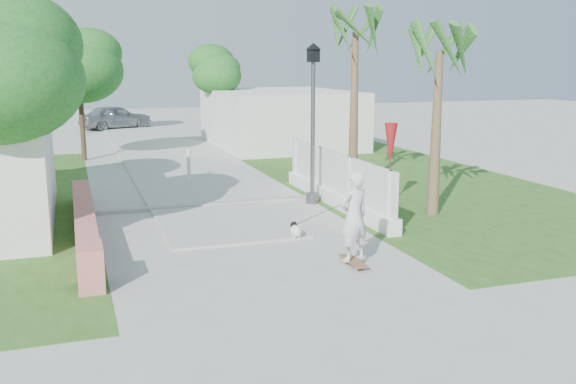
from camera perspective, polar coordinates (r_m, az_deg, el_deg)
name	(u,v)px	position (r m, az deg, el deg)	size (l,w,h in m)	color
ground	(273,273)	(12.28, -1.33, -7.21)	(90.00, 90.00, 0.00)	#B7B7B2
path_strip	(148,145)	(31.53, -12.36, 4.14)	(3.20, 36.00, 0.06)	#B7B7B2
curb	(208,205)	(17.87, -7.13, -1.14)	(6.50, 0.25, 0.10)	#999993
grass_right	(398,179)	(22.13, 9.79, 1.11)	(8.00, 20.00, 0.01)	#31551A
pink_wall	(85,227)	(15.09, -17.58, -2.95)	(0.45, 8.20, 0.80)	#D96F72
lattice_fence	(336,186)	(17.83, 4.25, 0.51)	(0.35, 7.00, 1.50)	white
building_right	(279,118)	(30.71, -0.77, 6.60)	(6.00, 8.00, 2.60)	silver
street_lamp	(313,117)	(17.84, 2.23, 6.64)	(0.44, 0.44, 4.44)	#59595E
bollard	(189,164)	(21.67, -8.82, 2.48)	(0.14, 0.14, 1.09)	white
patio_umbrella	(391,146)	(17.80, 9.10, 4.10)	(0.36, 0.36, 2.30)	#59595E
tree_left_near	(13,68)	(14.11, -23.26, 10.11)	(3.60, 3.60, 5.28)	#4C3826
tree_path_left	(79,65)	(27.08, -18.08, 10.72)	(3.40, 3.40, 5.23)	#4C3826
tree_path_right	(212,71)	(31.79, -6.77, 10.65)	(3.00, 3.00, 4.79)	#4C3826
tree_path_far	(79,64)	(37.08, -18.06, 10.79)	(3.20, 3.20, 5.17)	#4C3826
palm_far	(355,43)	(19.37, 6.01, 13.07)	(1.80, 1.80, 5.30)	brown
palm_near	(439,61)	(16.83, 13.30, 11.26)	(1.80, 1.80, 4.70)	brown
skateboarder	(337,217)	(12.91, 4.34, -2.19)	(0.79, 2.83, 1.88)	brown
dog	(296,230)	(14.50, 0.69, -3.40)	(0.28, 0.56, 0.38)	silver
parked_car	(116,117)	(39.67, -15.08, 6.47)	(1.68, 4.17, 1.42)	#B3B6BB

